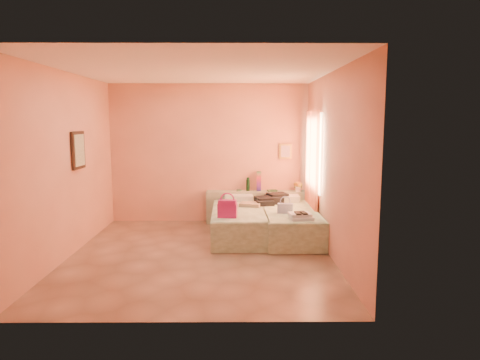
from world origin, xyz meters
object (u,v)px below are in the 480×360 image
object	(u,v)px
blue_handbag	(285,208)
bed_left	(239,223)
flower_vase	(298,186)
magenta_handbag	(227,209)
headboard_ledge	(257,207)
green_book	(272,191)
towel_stack	(301,216)
bed_right	(289,223)
water_bottle	(248,184)

from	to	relation	value
blue_handbag	bed_left	bearing A→B (deg)	167.76
bed_left	flower_vase	xyz separation A→B (m)	(1.20, 0.99, 0.52)
bed_left	blue_handbag	size ratio (longest dim) A/B	7.72
magenta_handbag	bed_left	bearing A→B (deg)	79.89
headboard_ledge	magenta_handbag	world-z (taller)	magenta_handbag
blue_handbag	green_book	bearing A→B (deg)	105.80
green_book	towel_stack	xyz separation A→B (m)	(0.32, -1.83, -0.12)
bed_right	towel_stack	world-z (taller)	towel_stack
water_bottle	flower_vase	distance (m)	1.01
water_bottle	blue_handbag	distance (m)	1.56
water_bottle	towel_stack	bearing A→B (deg)	-66.94
bed_left	blue_handbag	distance (m)	0.92
green_book	blue_handbag	bearing A→B (deg)	-102.56
blue_handbag	towel_stack	xyz separation A→B (m)	(0.21, -0.46, -0.03)
flower_vase	blue_handbag	xyz separation A→B (m)	(-0.41, -1.33, -0.19)
bed_right	water_bottle	size ratio (longest dim) A/B	7.65
green_book	headboard_ledge	bearing A→B (deg)	158.63
towel_stack	headboard_ledge	bearing A→B (deg)	108.51
water_bottle	headboard_ledge	bearing A→B (deg)	-12.11
bed_right	magenta_handbag	size ratio (longest dim) A/B	6.48
headboard_ledge	blue_handbag	bearing A→B (deg)	-73.44
bed_right	flower_vase	xyz separation A→B (m)	(0.30, 1.05, 0.52)
water_bottle	magenta_handbag	bearing A→B (deg)	-102.41
bed_left	green_book	bearing A→B (deg)	55.46
water_bottle	towel_stack	xyz separation A→B (m)	(0.81, -1.89, -0.23)
green_book	flower_vase	bearing A→B (deg)	-21.64
bed_right	flower_vase	bearing A→B (deg)	72.97
water_bottle	magenta_handbag	distance (m)	1.77
blue_handbag	headboard_ledge	bearing A→B (deg)	117.69
headboard_ledge	bed_left	world-z (taller)	headboard_ledge
magenta_handbag	flower_vase	bearing A→B (deg)	56.06
bed_left	towel_stack	size ratio (longest dim) A/B	5.71
green_book	magenta_handbag	xyz separation A→B (m)	(-0.87, -1.67, -0.02)
headboard_ledge	flower_vase	distance (m)	0.94
water_bottle	green_book	distance (m)	0.50
headboard_ledge	water_bottle	distance (m)	0.49
water_bottle	green_book	world-z (taller)	water_bottle
headboard_ledge	bed_right	bearing A→B (deg)	-64.65
headboard_ledge	towel_stack	bearing A→B (deg)	-71.49
bed_right	towel_stack	distance (m)	0.81
headboard_ledge	green_book	xyz separation A→B (m)	(0.30, -0.02, 0.34)
bed_right	water_bottle	world-z (taller)	water_bottle
flower_vase	blue_handbag	bearing A→B (deg)	-107.07
headboard_ledge	towel_stack	distance (m)	1.97
green_book	magenta_handbag	distance (m)	1.88
green_book	blue_handbag	world-z (taller)	green_book
magenta_handbag	water_bottle	bearing A→B (deg)	84.12
water_bottle	magenta_handbag	size ratio (longest dim) A/B	0.85
bed_right	flower_vase	distance (m)	1.21
bed_right	water_bottle	distance (m)	1.45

